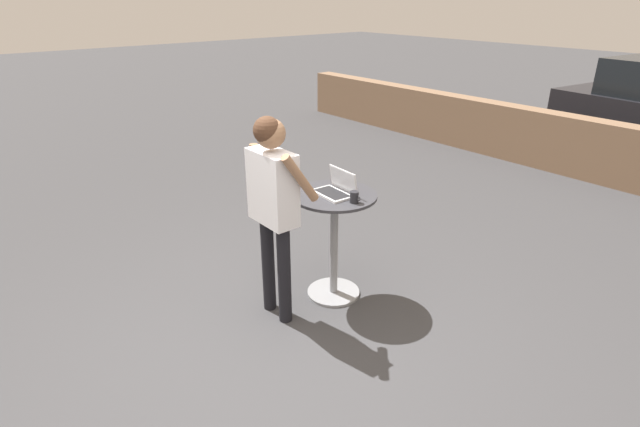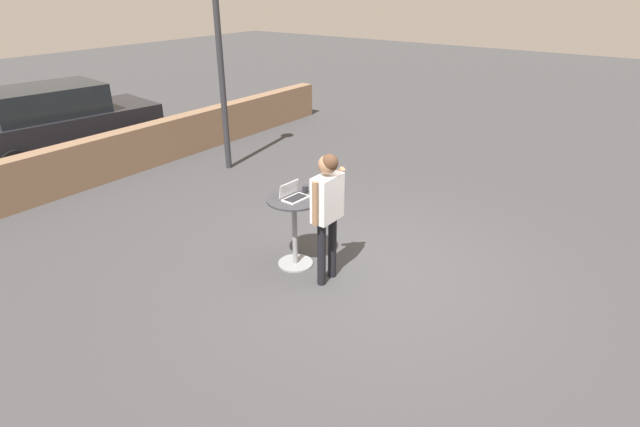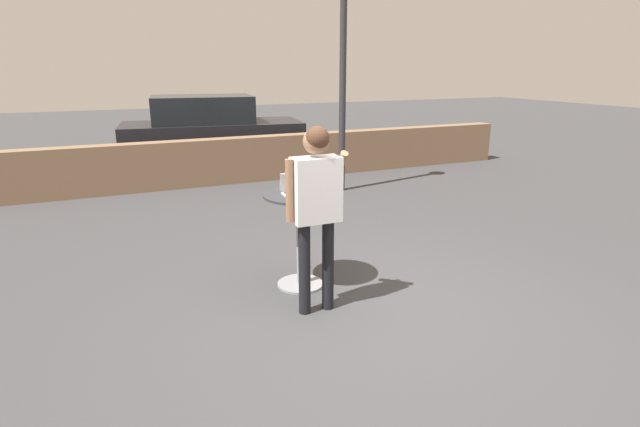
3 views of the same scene
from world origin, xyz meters
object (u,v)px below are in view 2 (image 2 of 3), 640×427
(standing_person, at_px, (327,202))
(street_lamp, at_px, (217,24))
(coffee_mug, at_px, (305,189))
(parked_car_near_street, at_px, (57,122))
(cafe_table, at_px, (295,222))
(laptop, at_px, (293,195))

(standing_person, height_order, street_lamp, street_lamp)
(coffee_mug, height_order, street_lamp, street_lamp)
(parked_car_near_street, bearing_deg, coffee_mug, -93.01)
(standing_person, distance_m, parked_car_near_street, 7.66)
(coffee_mug, bearing_deg, cafe_table, 179.98)
(coffee_mug, distance_m, parked_car_near_street, 7.05)
(coffee_mug, relative_size, street_lamp, 0.02)
(coffee_mug, bearing_deg, parked_car_near_street, 86.99)
(standing_person, xyz_separation_m, parked_car_near_street, (0.68, 7.62, -0.32))
(laptop, distance_m, parked_car_near_street, 7.06)
(cafe_table, distance_m, standing_person, 0.75)
(cafe_table, height_order, laptop, laptop)
(standing_person, bearing_deg, parked_car_near_street, 84.87)
(standing_person, bearing_deg, laptop, 82.83)
(standing_person, bearing_deg, coffee_mug, 61.71)
(laptop, xyz_separation_m, standing_person, (-0.07, -0.59, 0.08))
(cafe_table, distance_m, laptop, 0.39)
(parked_car_near_street, relative_size, street_lamp, 0.95)
(street_lamp, bearing_deg, standing_person, -119.31)
(parked_car_near_street, bearing_deg, cafe_table, -94.97)
(laptop, xyz_separation_m, parked_car_near_street, (0.61, 7.02, -0.25))
(laptop, xyz_separation_m, street_lamp, (2.26, 3.57, 1.80))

